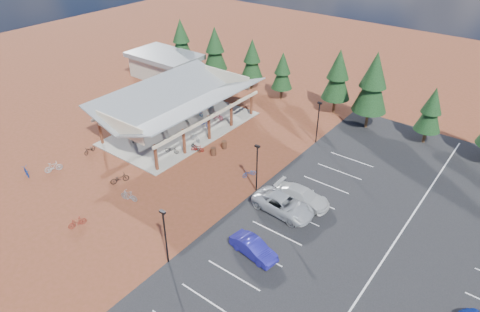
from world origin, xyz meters
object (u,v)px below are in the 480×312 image
at_px(lamp_post_1, 257,165).
at_px(bike_0, 130,137).
at_px(bike_10, 26,172).
at_px(car_2, 283,205).
at_px(bike_3, 198,110).
at_px(car_1, 253,248).
at_px(bike_8, 90,150).
at_px(bike_9, 53,167).
at_px(bike_pavilion, 179,100).
at_px(bike_13, 129,196).
at_px(bike_16, 196,147).
at_px(bike_15, 197,148).
at_px(outbuilding, 165,65).
at_px(bike_1, 163,123).
at_px(car_3, 302,196).
at_px(bike_6, 205,123).
at_px(bike_12, 120,178).
at_px(bike_11, 77,222).
at_px(lamp_post_0, 165,233).
at_px(bike_5, 195,137).
at_px(bike_14, 249,173).
at_px(bike_4, 172,150).
at_px(bike_2, 197,112).
at_px(bike_7, 217,116).
at_px(lamp_post_2, 318,120).
at_px(trash_bin_0, 213,151).
at_px(trash_bin_1, 224,145).

relative_size(lamp_post_1, bike_0, 2.85).
bearing_deg(bike_10, car_2, 130.28).
relative_size(bike_3, car_1, 0.36).
relative_size(bike_10, car_2, 0.31).
relative_size(bike_8, bike_9, 0.90).
distance_m(bike_pavilion, bike_13, 15.36).
bearing_deg(bike_9, bike_10, 75.11).
distance_m(bike_pavilion, bike_3, 5.52).
bearing_deg(bike_3, bike_16, -138.76).
bearing_deg(car_2, bike_15, 80.07).
xyz_separation_m(bike_0, bike_3, (1.28, 10.38, -0.02)).
bearing_deg(car_1, outbuilding, 63.81).
relative_size(bike_1, car_2, 0.27).
relative_size(lamp_post_1, car_3, 0.96).
distance_m(bike_8, car_2, 23.31).
bearing_deg(bike_15, car_3, -121.93).
relative_size(bike_6, bike_12, 0.92).
xyz_separation_m(bike_11, car_2, (13.23, 12.60, 0.37)).
relative_size(lamp_post_0, bike_16, 3.01).
xyz_separation_m(bike_pavilion, bike_5, (3.69, -1.52, -3.21)).
xyz_separation_m(lamp_post_0, bike_14, (-2.00, 13.56, -2.57)).
distance_m(bike_14, bike_16, 7.92).
bearing_deg(bike_4, lamp_post_0, -155.17).
xyz_separation_m(outbuilding, bike_3, (12.91, -6.68, -1.47)).
xyz_separation_m(bike_3, bike_13, (7.40, -17.93, -0.01)).
relative_size(bike_2, bike_5, 1.09).
relative_size(bike_7, bike_15, 1.15).
bearing_deg(outbuilding, bike_pavilion, -38.16).
relative_size(lamp_post_1, bike_5, 2.99).
bearing_deg(lamp_post_0, bike_9, 174.37).
bearing_deg(bike_0, outbuilding, 51.25).
bearing_deg(car_2, bike_12, 114.52).
height_order(outbuilding, car_3, outbuilding).
bearing_deg(bike_pavilion, car_3, -11.59).
bearing_deg(car_1, lamp_post_1, 42.22).
relative_size(bike_9, bike_16, 1.06).
distance_m(outbuilding, bike_15, 23.99).
relative_size(lamp_post_1, bike_10, 2.86).
relative_size(lamp_post_2, bike_16, 3.01).
bearing_deg(bike_12, bike_7, -63.62).
relative_size(trash_bin_0, bike_0, 0.50).
bearing_deg(bike_7, bike_15, -162.80).
relative_size(trash_bin_1, bike_4, 0.56).
bearing_deg(bike_14, trash_bin_1, 176.72).
distance_m(trash_bin_1, bike_9, 18.37).
bearing_deg(outbuilding, bike_7, -22.28).
xyz_separation_m(lamp_post_0, car_1, (4.90, 4.72, -2.23)).
height_order(bike_8, bike_9, bike_9).
xyz_separation_m(trash_bin_1, bike_3, (-8.37, 4.86, 0.11)).
bearing_deg(bike_15, car_1, -150.50).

